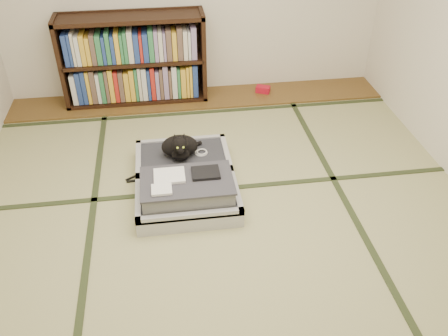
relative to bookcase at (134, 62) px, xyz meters
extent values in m
plane|color=tan|center=(0.65, -2.07, -0.45)|extent=(4.50, 4.50, 0.00)
cube|color=brown|center=(0.65, -0.07, -0.44)|extent=(4.00, 0.50, 0.02)
cube|color=red|center=(1.38, -0.04, -0.40)|extent=(0.17, 0.14, 0.07)
cube|color=#2D381E|center=(-0.35, -2.07, -0.45)|extent=(0.05, 4.50, 0.01)
cube|color=#2D381E|center=(1.65, -2.07, -0.45)|extent=(0.05, 4.50, 0.01)
cube|color=#2D381E|center=(0.65, -1.67, -0.45)|extent=(4.00, 0.05, 0.01)
cube|color=#2D381E|center=(0.65, -0.37, -0.45)|extent=(4.00, 0.05, 0.01)
cube|color=black|center=(-0.72, 0.00, 0.02)|extent=(0.04, 0.34, 0.95)
cube|color=black|center=(0.72, 0.00, 0.02)|extent=(0.04, 0.34, 0.95)
cube|color=black|center=(0.00, 0.00, -0.42)|extent=(1.48, 0.34, 0.04)
cube|color=black|center=(0.00, 0.00, 0.46)|extent=(1.48, 0.34, 0.04)
cube|color=black|center=(0.00, 0.00, 0.02)|extent=(1.42, 0.34, 0.03)
cube|color=black|center=(0.00, 0.16, 0.02)|extent=(1.48, 0.02, 0.95)
cube|color=gray|center=(0.00, -0.02, -0.20)|extent=(1.33, 0.24, 0.40)
cube|color=gray|center=(0.00, -0.02, 0.21)|extent=(1.33, 0.24, 0.36)
cube|color=#BBBCC1|center=(0.39, -1.88, -0.38)|extent=(0.80, 0.53, 0.14)
cube|color=#2D2E35|center=(0.39, -1.88, -0.35)|extent=(0.71, 0.45, 0.10)
cube|color=#BBBCC1|center=(0.39, -2.13, -0.31)|extent=(0.80, 0.04, 0.05)
cube|color=#BBBCC1|center=(0.39, -1.64, -0.31)|extent=(0.80, 0.04, 0.05)
cube|color=#BBBCC1|center=(0.02, -1.88, -0.31)|extent=(0.04, 0.53, 0.05)
cube|color=#BBBCC1|center=(0.77, -1.88, -0.31)|extent=(0.04, 0.53, 0.05)
cube|color=#BBBCC1|center=(0.39, -1.35, -0.38)|extent=(0.80, 0.53, 0.14)
cube|color=#2D2E35|center=(0.39, -1.35, -0.35)|extent=(0.71, 0.45, 0.10)
cube|color=#BBBCC1|center=(0.39, -1.60, -0.31)|extent=(0.80, 0.04, 0.05)
cube|color=#BBBCC1|center=(0.39, -1.11, -0.31)|extent=(0.80, 0.04, 0.05)
cube|color=#BBBCC1|center=(0.02, -1.35, -0.31)|extent=(0.04, 0.53, 0.05)
cube|color=#BBBCC1|center=(0.77, -1.35, -0.31)|extent=(0.04, 0.53, 0.05)
cylinder|color=black|center=(0.39, -1.62, -0.30)|extent=(0.72, 0.03, 0.03)
cube|color=gray|center=(0.39, -1.88, -0.25)|extent=(0.68, 0.41, 0.14)
cube|color=#3F3E46|center=(0.39, -1.88, -0.17)|extent=(0.70, 0.44, 0.02)
cube|color=white|center=(0.27, -1.83, -0.15)|extent=(0.23, 0.19, 0.02)
cube|color=black|center=(0.54, -1.83, -0.15)|extent=(0.21, 0.17, 0.02)
cube|color=white|center=(0.20, -1.99, -0.15)|extent=(0.15, 0.13, 0.02)
cube|color=white|center=(0.16, -2.14, -0.38)|extent=(0.06, 0.01, 0.04)
cube|color=white|center=(0.29, -2.14, -0.39)|extent=(0.05, 0.01, 0.04)
cube|color=orange|center=(0.66, -2.14, -0.38)|extent=(0.05, 0.01, 0.04)
cube|color=#197F33|center=(0.59, -2.14, -0.35)|extent=(0.04, 0.01, 0.03)
ellipsoid|color=black|center=(0.37, -1.35, -0.20)|extent=(0.31, 0.20, 0.19)
ellipsoid|color=black|center=(0.37, -1.44, -0.23)|extent=(0.15, 0.11, 0.11)
ellipsoid|color=black|center=(0.37, -1.47, -0.11)|extent=(0.13, 0.12, 0.13)
sphere|color=black|center=(0.37, -1.53, -0.13)|extent=(0.06, 0.06, 0.06)
cone|color=black|center=(0.34, -1.45, -0.04)|extent=(0.05, 0.06, 0.06)
cone|color=black|center=(0.41, -1.45, -0.04)|extent=(0.05, 0.06, 0.06)
sphere|color=#A5BF33|center=(0.35, -1.53, -0.10)|extent=(0.02, 0.02, 0.02)
sphere|color=#A5BF33|center=(0.40, -1.53, -0.10)|extent=(0.02, 0.02, 0.02)
cylinder|color=black|center=(0.48, -1.26, -0.27)|extent=(0.19, 0.11, 0.03)
torus|color=white|center=(0.55, -1.35, -0.29)|extent=(0.11, 0.11, 0.01)
torus|color=white|center=(0.56, -1.35, -0.28)|extent=(0.09, 0.09, 0.01)
cube|color=black|center=(0.11, -1.45, -0.44)|extent=(0.41, 0.05, 0.01)
cube|color=black|center=(-0.02, -1.39, -0.44)|extent=(0.18, 0.12, 0.01)
cube|color=black|center=(0.23, -1.39, -0.44)|extent=(0.17, 0.14, 0.01)
cylinder|color=black|center=(0.11, -1.31, -0.44)|extent=(0.02, 0.07, 0.01)
camera|label=1|loc=(0.28, -4.72, 2.01)|focal=38.00mm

